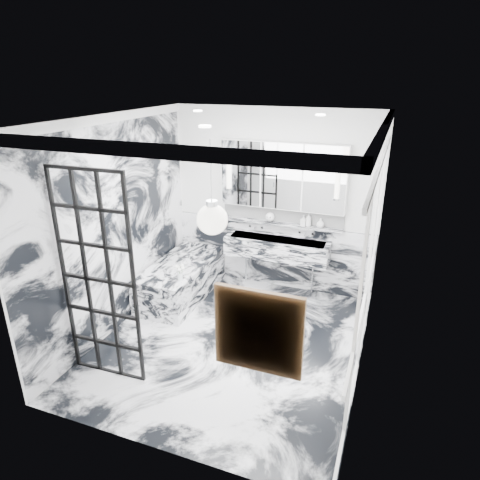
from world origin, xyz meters
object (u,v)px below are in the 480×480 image
at_px(mirror_cabinet, 283,176).
at_px(bathtub, 182,279).
at_px(crittall_door, 98,280).
at_px(trough_sink, 277,248).

xyz_separation_m(mirror_cabinet, bathtub, (-1.32, -0.83, -1.54)).
xyz_separation_m(crittall_door, bathtub, (-0.07, 1.93, -0.92)).
relative_size(trough_sink, bathtub, 0.97).
bearing_deg(crittall_door, bathtub, 90.47).
height_order(trough_sink, bathtub, trough_sink).
distance_m(crittall_door, mirror_cabinet, 3.10).
bearing_deg(crittall_door, trough_sink, 62.50).
distance_m(trough_sink, mirror_cabinet, 1.10).
relative_size(crittall_door, bathtub, 1.45).
bearing_deg(bathtub, mirror_cabinet, 32.06).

